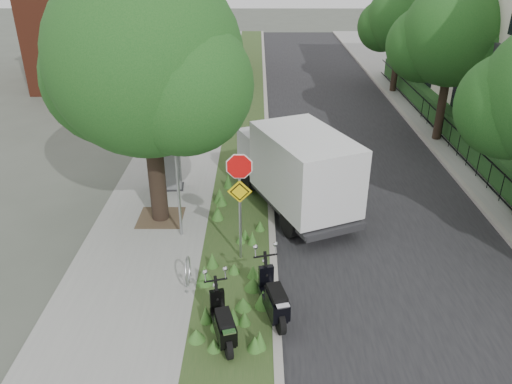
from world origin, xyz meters
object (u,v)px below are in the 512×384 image
scooter_near (224,327)px  utility_cabinet (168,171)px  sign_assembly (240,186)px  box_truck (297,167)px  scooter_far (275,303)px

scooter_near → utility_cabinet: utility_cabinet is taller
sign_assembly → box_truck: bearing=60.3°
box_truck → utility_cabinet: size_ratio=4.08×
box_truck → utility_cabinet: bearing=162.4°
utility_cabinet → sign_assembly: bearing=-58.5°
scooter_far → utility_cabinet: bearing=117.2°
sign_assembly → utility_cabinet: bearing=121.5°
scooter_near → scooter_far: 1.36m
scooter_near → box_truck: bearing=72.5°
sign_assembly → scooter_near: sign_assembly is taller
utility_cabinet → box_truck: bearing=-17.6°
sign_assembly → scooter_near: size_ratio=1.83×
sign_assembly → scooter_near: (-0.26, -3.26, -1.79)m
scooter_near → sign_assembly: bearing=85.4°
box_truck → scooter_far: bearing=-98.9°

